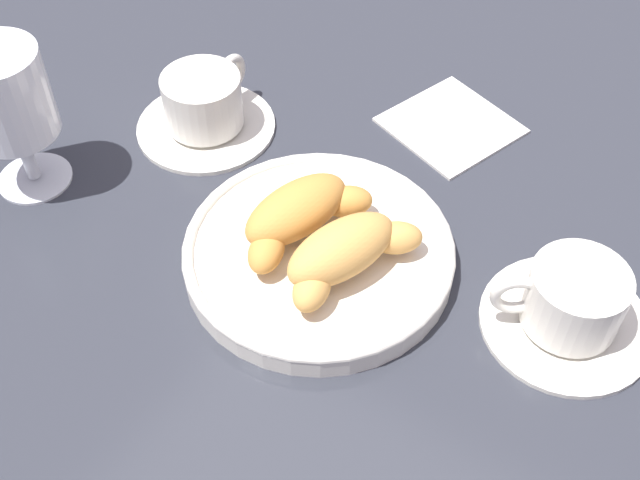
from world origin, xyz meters
The scene contains 8 objects.
ground_plane centered at (0.00, 0.00, 0.00)m, with size 2.20×2.20×0.00m, color #2D3038.
pastry_plate centered at (-0.01, 0.00, 0.01)m, with size 0.23×0.23×0.02m.
croissant_large centered at (-0.02, -0.02, 0.04)m, with size 0.13×0.09×0.04m.
croissant_small centered at (0.00, 0.03, 0.04)m, with size 0.13×0.09×0.04m.
coffee_cup_near centered at (-0.10, -0.19, 0.03)m, with size 0.14×0.14×0.06m.
coffee_cup_far centered at (-0.06, 0.20, 0.03)m, with size 0.14×0.14×0.06m.
juice_glass_left centered at (0.05, -0.28, 0.09)m, with size 0.08×0.08×0.14m.
folded_napkin centered at (-0.23, 0.01, 0.00)m, with size 0.11×0.11×0.01m, color silver.
Camera 1 is at (0.36, 0.24, 0.53)m, focal length 45.38 mm.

